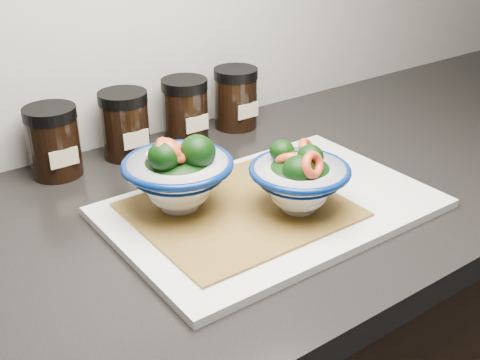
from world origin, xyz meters
TOP-DOWN VIEW (x-y plane):
  - countertop at (0.00, 1.45)m, footprint 3.50×0.60m
  - cutting_board at (-0.01, 1.40)m, footprint 0.45×0.30m
  - bamboo_mat at (-0.06, 1.40)m, footprint 0.28×0.24m
  - bowl_left at (-0.12, 1.46)m, footprint 0.15×0.15m
  - bowl_right at (0.01, 1.36)m, footprint 0.14×0.14m
  - spice_jar_a at (-0.21, 1.69)m, footprint 0.08×0.08m
  - spice_jar_b at (-0.09, 1.69)m, footprint 0.08×0.08m
  - spice_jar_c at (0.03, 1.69)m, footprint 0.08×0.08m
  - spice_jar_d at (0.14, 1.69)m, footprint 0.08×0.08m

SIDE VIEW (x-z plane):
  - countertop at x=0.00m, z-range 0.86..0.90m
  - cutting_board at x=-0.01m, z-range 0.90..0.91m
  - bamboo_mat at x=-0.06m, z-range 0.91..0.92m
  - spice_jar_a at x=-0.21m, z-range 0.90..1.01m
  - spice_jar_b at x=-0.09m, z-range 0.90..1.01m
  - spice_jar_c at x=0.03m, z-range 0.90..1.01m
  - spice_jar_d at x=0.14m, z-range 0.90..1.01m
  - bowl_right at x=0.01m, z-range 0.91..1.01m
  - bowl_left at x=-0.12m, z-range 0.91..1.03m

